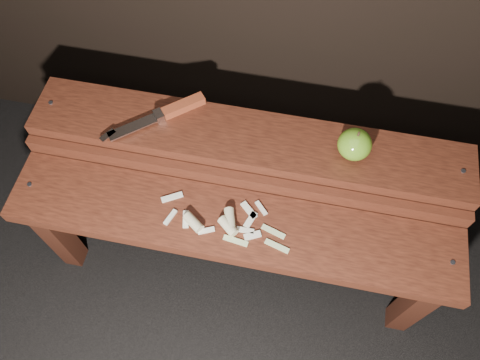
% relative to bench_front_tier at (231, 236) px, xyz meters
% --- Properties ---
extents(ground, '(60.00, 60.00, 0.00)m').
position_rel_bench_front_tier_xyz_m(ground, '(0.00, 0.06, -0.35)').
color(ground, black).
extents(bench_front_tier, '(1.20, 0.20, 0.42)m').
position_rel_bench_front_tier_xyz_m(bench_front_tier, '(0.00, 0.00, 0.00)').
color(bench_front_tier, '#35160D').
rests_on(bench_front_tier, ground).
extents(bench_rear_tier, '(1.20, 0.21, 0.50)m').
position_rel_bench_front_tier_xyz_m(bench_rear_tier, '(0.00, 0.23, 0.06)').
color(bench_rear_tier, '#35160D').
rests_on(bench_rear_tier, ground).
extents(apple, '(0.09, 0.09, 0.09)m').
position_rel_bench_front_tier_xyz_m(apple, '(0.28, 0.23, 0.19)').
color(apple, '#5A881B').
rests_on(apple, bench_rear_tier).
extents(knife, '(0.25, 0.21, 0.03)m').
position_rel_bench_front_tier_xyz_m(knife, '(-0.22, 0.26, 0.16)').
color(knife, brown).
rests_on(knife, bench_rear_tier).
extents(apple_scraps, '(0.36, 0.13, 0.03)m').
position_rel_bench_front_tier_xyz_m(apple_scraps, '(-0.03, -0.00, 0.08)').
color(apple_scraps, beige).
rests_on(apple_scraps, bench_front_tier).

